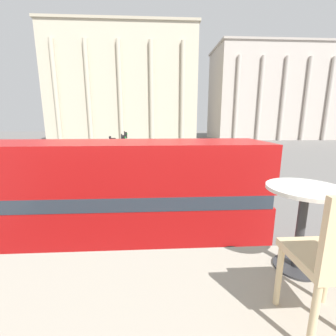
{
  "coord_description": "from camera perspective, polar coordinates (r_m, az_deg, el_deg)",
  "views": [
    {
      "loc": [
        0.29,
        -2.01,
        5.01
      ],
      "look_at": [
        1.3,
        15.97,
        1.13
      ],
      "focal_mm": 24.0,
      "sensor_mm": 36.0,
      "label": 1
    }
  ],
  "objects": [
    {
      "name": "double_decker_bus",
      "position": [
        8.31,
        -13.99,
        -6.75
      ],
      "size": [
        10.74,
        2.71,
        4.28
      ],
      "rotation": [
        0.0,
        0.0,
        0.02
      ],
      "color": "black",
      "rests_on": "ground_plane"
    },
    {
      "name": "cafe_dining_table",
      "position": [
        2.17,
        31.09,
        -9.11
      ],
      "size": [
        0.6,
        0.6,
        0.73
      ],
      "color": "#2D2D30",
      "rests_on": "cafe_floor_slab"
    },
    {
      "name": "plaza_building_left",
      "position": [
        55.26,
        -10.75,
        19.02
      ],
      "size": [
        31.08,
        17.12,
        23.61
      ],
      "color": "beige",
      "rests_on": "ground_plane"
    },
    {
      "name": "plaza_building_right",
      "position": [
        70.47,
        26.34,
        16.37
      ],
      "size": [
        35.94,
        15.33,
        23.33
      ],
      "color": "#BCB2A8",
      "rests_on": "ground_plane"
    },
    {
      "name": "traffic_light_near",
      "position": [
        12.85,
        -13.86,
        1.38
      ],
      "size": [
        0.42,
        0.24,
        4.14
      ],
      "color": "black",
      "rests_on": "ground_plane"
    },
    {
      "name": "traffic_light_mid",
      "position": [
        20.01,
        -11.33,
        4.69
      ],
      "size": [
        0.42,
        0.24,
        3.82
      ],
      "color": "black",
      "rests_on": "ground_plane"
    },
    {
      "name": "traffic_light_far",
      "position": [
        26.12,
        -10.74,
        6.33
      ],
      "size": [
        0.42,
        0.24,
        3.76
      ],
      "color": "black",
      "rests_on": "ground_plane"
    },
    {
      "name": "car_maroon",
      "position": [
        25.22,
        -7.23,
        2.22
      ],
      "size": [
        4.2,
        1.93,
        1.35
      ],
      "rotation": [
        0.0,
        0.0,
        5.46
      ],
      "color": "black",
      "rests_on": "ground_plane"
    },
    {
      "name": "car_silver",
      "position": [
        26.75,
        -20.33,
        2.12
      ],
      "size": [
        4.2,
        1.93,
        1.35
      ],
      "rotation": [
        0.0,
        0.0,
        3.42
      ],
      "color": "black",
      "rests_on": "ground_plane"
    },
    {
      "name": "pedestrian_black",
      "position": [
        33.7,
        -15.05,
        4.85
      ],
      "size": [
        0.32,
        0.32,
        1.68
      ],
      "rotation": [
        0.0,
        0.0,
        2.51
      ],
      "color": "#282B33",
      "rests_on": "ground_plane"
    },
    {
      "name": "pedestrian_white",
      "position": [
        29.87,
        14.91,
        4.15
      ],
      "size": [
        0.32,
        0.32,
        1.83
      ],
      "rotation": [
        0.0,
        0.0,
        3.04
      ],
      "color": "#282B33",
      "rests_on": "ground_plane"
    }
  ]
}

